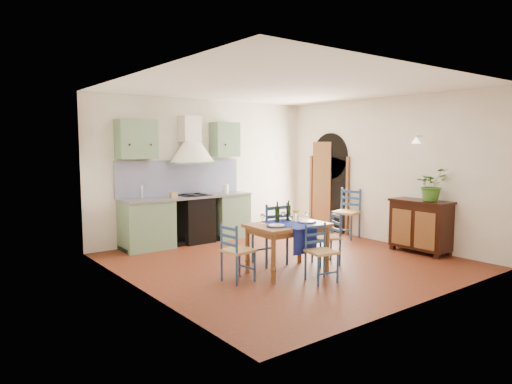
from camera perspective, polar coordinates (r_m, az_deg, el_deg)
floor at (r=7.59m, az=3.77°, el=-8.59°), size 5.00×5.00×0.00m
back_wall at (r=8.99m, az=-8.13°, el=0.46°), size 5.00×0.96×2.80m
right_wall at (r=9.37m, az=14.25°, el=2.32°), size 0.26×5.00×2.80m
left_wall at (r=6.01m, az=-14.35°, el=0.96°), size 0.04×5.00×2.80m
ceiling at (r=7.40m, az=3.93°, el=12.95°), size 5.00×5.00×0.01m
dining_table at (r=6.81m, az=4.04°, el=-4.67°), size 1.18×0.89×1.05m
chair_near at (r=6.47m, az=8.06°, el=-7.43°), size 0.44×0.44×0.80m
chair_far at (r=7.27m, az=1.90°, el=-5.07°), size 0.50×0.50×0.99m
chair_left at (r=6.39m, az=-2.46°, el=-7.43°), size 0.42×0.42×0.82m
chair_right at (r=7.38m, az=8.96°, el=-5.66°), size 0.50×0.50×0.82m
chair_spare at (r=9.50m, az=11.33°, el=-2.54°), size 0.58×0.58×1.00m
sideboard at (r=8.54m, az=19.86°, el=-3.80°), size 0.50×1.05×0.94m
potted_plant at (r=8.35m, az=21.08°, el=0.86°), size 0.57×0.51×0.57m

